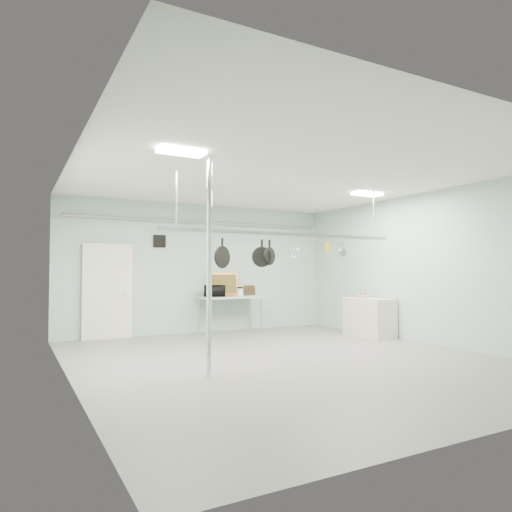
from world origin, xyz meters
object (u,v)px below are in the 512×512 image
microwave (215,291)px  fruit_bowl (363,296)px  side_cabinet (369,317)px  chrome_pole (209,266)px  coffee_canister (240,292)px  skillet_right (269,252)px  prep_table (230,299)px  pot_rack (287,233)px  skillet_left (222,253)px  skillet_mid (262,253)px

microwave → fruit_bowl: bearing=166.9°
side_cabinet → chrome_pole: bearing=-157.6°
coffee_canister → skillet_right: bearing=-107.3°
prep_table → side_cabinet: (2.55, -2.20, -0.38)m
coffee_canister → fruit_bowl: 2.99m
pot_rack → skillet_left: bearing=180.0°
skillet_right → skillet_left: bearing=153.8°
chrome_pole → pot_rack: bearing=25.3°
side_cabinet → microwave: size_ratio=2.37×
prep_table → skillet_mid: (-0.92, -3.30, 1.01)m
fruit_bowl → skillet_left: skillet_left is taller
microwave → skillet_left: skillet_left is taller
fruit_bowl → skillet_left: size_ratio=0.66×
prep_table → fruit_bowl: size_ratio=4.80×
chrome_pole → fruit_bowl: bearing=24.8°
coffee_canister → skillet_left: skillet_left is taller
skillet_mid → skillet_right: 0.16m
fruit_bowl → skillet_mid: skillet_mid is taller
chrome_pole → coffee_canister: bearing=58.3°
chrome_pole → skillet_right: size_ratio=7.33×
fruit_bowl → skillet_right: bearing=-157.9°
pot_rack → skillet_right: 0.52m
microwave → skillet_right: (-0.33, -3.26, 0.82)m
fruit_bowl → skillet_right: 3.75m
fruit_bowl → pot_rack: bearing=-155.5°
prep_table → skillet_left: 3.84m
prep_table → skillet_right: (-0.77, -3.30, 1.03)m
pot_rack → coffee_canister: size_ratio=25.22×
skillet_right → side_cabinet: bearing=-7.9°
prep_table → skillet_right: skillet_right is taller
chrome_pole → skillet_right: (1.53, 0.90, 0.27)m
pot_rack → skillet_mid: pot_rack is taller
fruit_bowl → microwave: bearing=148.0°
fruit_bowl → skillet_mid: (-3.52, -1.36, 0.90)m
skillet_left → skillet_mid: 0.77m
chrome_pole → side_cabinet: bearing=22.4°
coffee_canister → skillet_right: 3.44m
fruit_bowl → prep_table: bearing=143.3°
coffee_canister → skillet_left: size_ratio=0.37×
microwave → skillet_right: bearing=103.0°
prep_table → coffee_canister: coffee_canister is taller
chrome_pole → skillet_mid: 1.66m
prep_table → pot_rack: 3.61m
chrome_pole → fruit_bowl: size_ratio=9.60×
prep_table → skillet_mid: bearing=-105.7°
skillet_mid → pot_rack: bearing=15.4°
side_cabinet → microwave: 3.73m
chrome_pole → fruit_bowl: (4.90, 2.26, -0.66)m
side_cabinet → pot_rack: size_ratio=0.25×
pot_rack → microwave: bearing=90.6°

